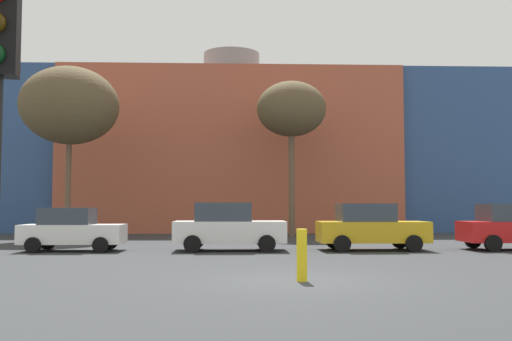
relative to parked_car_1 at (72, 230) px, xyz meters
The scene contains 8 objects.
ground_plane 11.60m from the parked_car_1, 48.59° to the right, with size 200.00×200.00×0.00m, color #2D3033.
building_backdrop 20.08m from the parked_car_1, 72.40° to the left, with size 36.86×10.49×12.63m.
parked_car_1 is the anchor object (origin of this frame).
parked_car_2 5.92m from the parked_car_1, ahead, with size 4.24×2.08×1.84m.
parked_car_3 11.41m from the parked_car_1, ahead, with size 4.16×2.04×1.80m.
bare_tree_0 14.83m from the parked_car_1, 46.06° to the left, with size 3.87×3.87×8.69m.
bare_tree_1 10.27m from the parked_car_1, 107.28° to the left, with size 5.07×5.07×8.96m.
bollard_yellow_0 11.81m from the parked_car_1, 49.26° to the right, with size 0.24×0.24×1.19m, color yellow.
Camera 1 is at (-1.47, -13.32, 1.71)m, focal length 40.16 mm.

